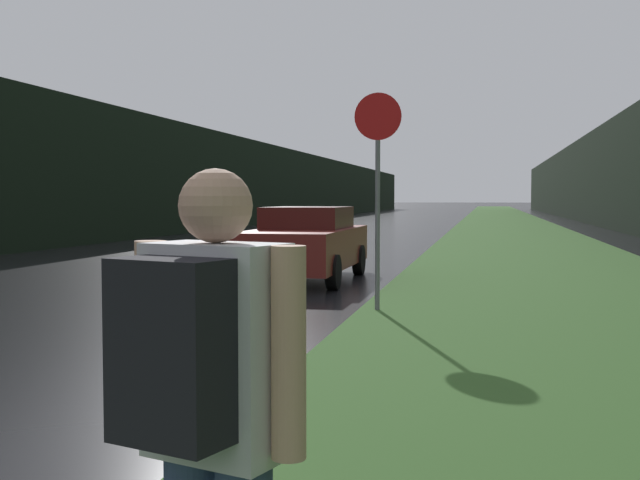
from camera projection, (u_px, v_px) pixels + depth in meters
grass_verge at (512, 232)px, 38.71m from camera, size 6.00×240.00×0.02m
lane_stripe_c at (176, 293)px, 13.79m from camera, size 0.12×3.00×0.01m
lane_stripe_d at (279, 262)px, 20.63m from camera, size 0.12×3.00×0.01m
treeline_far_side at (256, 184)px, 51.58m from camera, size 2.00×140.00×5.10m
treeline_near_side at (612, 177)px, 47.11m from camera, size 2.00×140.00×5.74m
stop_sign at (378, 179)px, 11.53m from camera, size 0.68×0.07×3.15m
hitchhiker_with_backpack at (209, 421)px, 2.33m from camera, size 0.57×0.50×1.73m
car_passing_near at (306, 243)px, 15.92m from camera, size 1.89×4.69×1.46m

